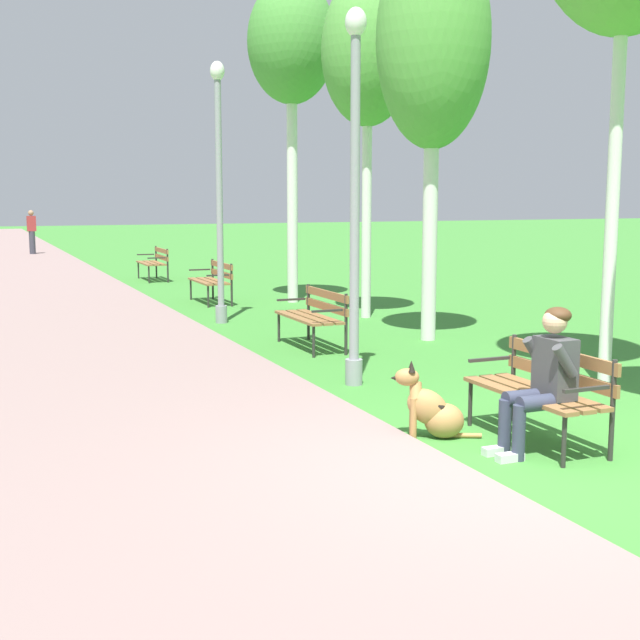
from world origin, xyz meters
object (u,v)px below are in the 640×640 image
at_px(park_bench_mid, 315,313).
at_px(park_bench_furthest, 155,261).
at_px(dog_shepherd, 433,410).
at_px(birch_tree_fourth, 368,53).
at_px(birch_tree_fifth, 292,45).
at_px(park_bench_far, 213,278).
at_px(birch_tree_third, 433,42).
at_px(lamp_post_near, 355,195).
at_px(park_bench_near, 542,385).
at_px(person_seated_on_near_bench, 544,375).
at_px(lamp_post_mid, 219,190).
at_px(pedestrian_distant, 32,232).

bearing_deg(park_bench_mid, park_bench_furthest, 90.24).
height_order(dog_shepherd, birch_tree_fourth, birch_tree_fourth).
xyz_separation_m(dog_shepherd, birch_tree_fifth, (2.40, 9.83, 4.87)).
xyz_separation_m(park_bench_far, birch_tree_third, (1.79, -5.65, 3.87)).
height_order(park_bench_far, birch_tree_fifth, birch_tree_fifth).
height_order(dog_shepherd, lamp_post_near, lamp_post_near).
distance_m(park_bench_near, birch_tree_third, 6.68).
distance_m(person_seated_on_near_bench, lamp_post_mid, 8.49).
distance_m(birch_tree_fourth, birch_tree_fifth, 2.69).
bearing_deg(person_seated_on_near_bench, birch_tree_third, 69.76).
relative_size(person_seated_on_near_bench, birch_tree_fifth, 0.19).
height_order(park_bench_near, lamp_post_mid, lamp_post_mid).
bearing_deg(park_bench_far, birch_tree_fifth, -17.68).
height_order(park_bench_near, birch_tree_third, birch_tree_third).
xyz_separation_m(park_bench_near, birch_tree_fourth, (1.97, 7.68, 4.11)).
relative_size(park_bench_near, lamp_post_near, 0.36).
relative_size(park_bench_near, park_bench_far, 1.00).
relative_size(park_bench_mid, birch_tree_fifth, 0.23).
bearing_deg(park_bench_near, birch_tree_fifth, 81.41).
height_order(park_bench_furthest, person_seated_on_near_bench, person_seated_on_near_bench).
distance_m(park_bench_near, birch_tree_fifth, 11.39).
distance_m(lamp_post_near, birch_tree_fifth, 8.38).
height_order(park_bench_far, lamp_post_mid, lamp_post_mid).
relative_size(dog_shepherd, lamp_post_near, 0.19).
xyz_separation_m(park_bench_mid, lamp_post_mid, (-0.56, 2.88, 1.75)).
distance_m(dog_shepherd, birch_tree_fourth, 8.89).
xyz_separation_m(park_bench_far, dog_shepherd, (-0.85, -10.33, -0.25)).
relative_size(park_bench_mid, pedestrian_distant, 0.91).
bearing_deg(lamp_post_mid, birch_tree_third, -50.26).
xyz_separation_m(park_bench_furthest, birch_tree_fourth, (2.08, -8.27, 4.11)).
height_order(park_bench_furthest, lamp_post_near, lamp_post_near).
xyz_separation_m(park_bench_far, lamp_post_near, (-0.57, -8.05, 1.67)).
distance_m(dog_shepherd, pedestrian_distant, 26.84).
bearing_deg(birch_tree_fourth, person_seated_on_near_bench, -105.27).
bearing_deg(dog_shepherd, pedestrian_distant, 93.10).
relative_size(park_bench_far, birch_tree_fourth, 0.25).
xyz_separation_m(park_bench_near, park_bench_mid, (-0.06, 5.16, 0.00)).
bearing_deg(birch_tree_fourth, lamp_post_near, -117.15).
xyz_separation_m(park_bench_mid, pedestrian_distant, (-2.23, 22.09, 0.33)).
bearing_deg(park_bench_far, park_bench_near, -90.04).
relative_size(park_bench_furthest, lamp_post_mid, 0.34).
distance_m(lamp_post_near, birch_tree_third, 4.02).
distance_m(lamp_post_near, pedestrian_distant, 24.61).
relative_size(person_seated_on_near_bench, dog_shepherd, 1.60).
distance_m(dog_shepherd, birch_tree_fifth, 11.23).
height_order(lamp_post_near, lamp_post_mid, lamp_post_mid).
distance_m(birch_tree_fifth, pedestrian_distant, 17.91).
bearing_deg(lamp_post_near, birch_tree_fourth, 62.85).
bearing_deg(park_bench_furthest, birch_tree_fourth, -75.89).
bearing_deg(park_bench_near, birch_tree_fourth, 75.63).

